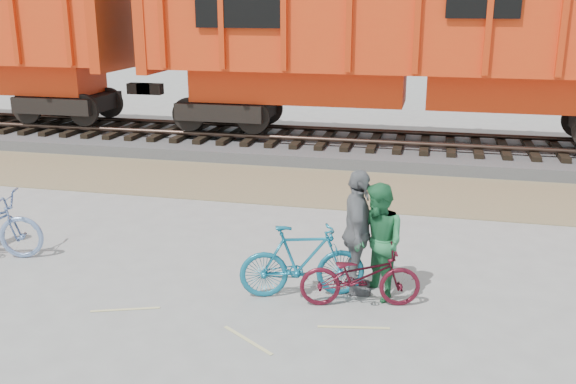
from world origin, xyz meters
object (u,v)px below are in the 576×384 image
Objects in this scene: person_woman at (357,233)px; bicycle_teal at (302,261)px; person_man at (378,242)px; bicycle_maroon at (360,276)px; hopper_car_center at (419,39)px.

bicycle_teal is at bearing 105.87° from person_woman.
bicycle_teal is 1.06m from person_man.
bicycle_teal is at bearing 70.41° from bicycle_maroon.
person_woman reaches higher than person_man.
bicycle_maroon is (-0.30, -8.95, -2.59)m from hopper_car_center.
person_woman is at bearing -92.67° from hopper_car_center.
hopper_car_center is 7.96× the size of person_woman.
bicycle_maroon is at bearing -113.43° from bicycle_teal.
hopper_car_center is 8.71× the size of person_man.
person_woman is at bearing -83.17° from bicycle_teal.
hopper_car_center is at bearing -23.94° from bicycle_teal.
hopper_car_center is 8.16× the size of bicycle_teal.
bicycle_maroon is at bearing -91.91° from hopper_car_center.
person_woman is (-0.10, 0.40, 0.46)m from bicycle_maroon.
bicycle_teal is 0.98× the size of person_woman.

